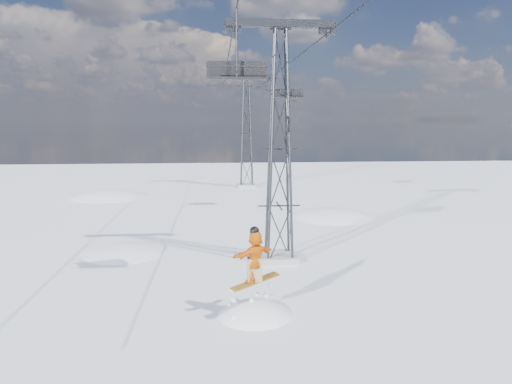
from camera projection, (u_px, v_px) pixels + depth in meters
ground at (287, 336)px, 14.68m from camera, size 120.00×120.00×0.00m
snow_terrain at (187, 327)px, 36.70m from camera, size 39.00×37.00×22.00m
lift_tower_near at (279, 150)px, 21.77m from camera, size 5.20×1.80×11.43m
lift_tower_far at (247, 134)px, 46.37m from camera, size 5.20×1.80×11.43m
haul_cables at (258, 63)px, 32.24m from camera, size 4.46×51.00×0.06m
snowboarder_jump at (255, 357)px, 16.55m from camera, size 4.40×4.40×7.25m
lift_chair_near at (237, 72)px, 16.77m from camera, size 2.23×0.64×2.77m
lift_chair_mid at (289, 94)px, 32.71m from camera, size 2.15×0.62×2.66m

